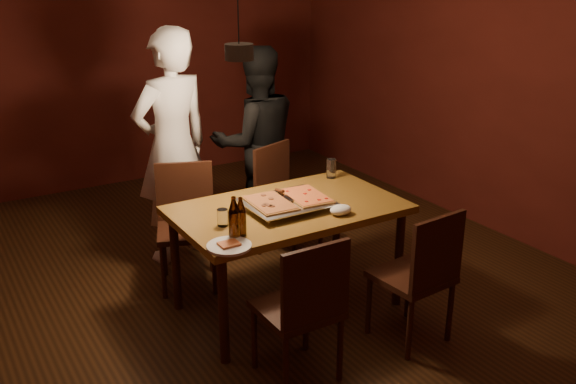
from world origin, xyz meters
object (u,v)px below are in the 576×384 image
chair_near_left (305,299)px  beer_bottle_a (234,218)px  chair_near_right (423,266)px  diner_dark (257,143)px  plate_slice (229,246)px  chair_far_left (186,213)px  chair_far_right (282,190)px  pendant_lamp (239,50)px  diner_white (173,147)px  beer_bottle_b (241,217)px  pizza_tray (287,205)px  dining_table (288,216)px

chair_near_left → beer_bottle_a: bearing=109.1°
chair_near_right → diner_dark: size_ratio=0.30×
plate_slice → chair_far_left: bearing=80.3°
diner_dark → chair_near_left: bearing=78.4°
chair_far_right → beer_bottle_a: bearing=28.3°
chair_far_right → chair_near_right: size_ratio=1.11×
pendant_lamp → diner_white: bearing=97.0°
beer_bottle_a → pendant_lamp: size_ratio=0.24×
chair_near_left → diner_dark: (0.82, 2.04, 0.28)m
chair_far_left → beer_bottle_b: beer_bottle_b is taller
chair_near_right → diner_dark: bearing=85.7°
chair_far_right → plate_slice: bearing=28.4°
diner_white → diner_dark: (0.80, 0.11, -0.10)m
beer_bottle_a → diner_dark: 1.83m
chair_far_left → diner_dark: 1.07m
pizza_tray → diner_dark: bearing=68.1°
chair_near_right → pendant_lamp: size_ratio=0.44×
diner_white → pendant_lamp: size_ratio=1.67×
chair_far_right → pizza_tray: 0.98m
pendant_lamp → dining_table: bearing=-43.9°
dining_table → plate_slice: (-0.62, -0.38, 0.08)m
chair_near_left → chair_near_right: size_ratio=1.00×
chair_near_right → beer_bottle_a: bearing=147.2°
chair_near_left → pendant_lamp: pendant_lamp is taller
beer_bottle_a → chair_near_left: bearing=-71.1°
beer_bottle_a → plate_slice: size_ratio=1.00×
chair_near_left → plate_slice: 0.53m
beer_bottle_a → beer_bottle_b: bearing=19.8°
chair_near_left → diner_white: 1.97m
chair_far_right → plate_slice: 1.60m
diner_white → beer_bottle_a: bearing=70.1°
chair_far_left → diner_white: 0.58m
diner_dark → dining_table: bearing=80.5°
chair_far_right → beer_bottle_a: beer_bottle_a is taller
beer_bottle_a → plate_slice: 0.18m
chair_far_right → diner_dark: (0.02, 0.46, 0.28)m
chair_far_right → pendant_lamp: (-0.66, -0.59, 1.22)m
chair_far_right → chair_near_right: bearing=71.1°
chair_near_right → diner_white: 2.17m
beer_bottle_b → chair_near_left: bearing=-77.3°
chair_near_left → chair_near_right: 0.83m
chair_near_left → pizza_tray: bearing=65.8°
plate_slice → chair_far_right: bearing=48.3°
chair_far_left → pizza_tray: size_ratio=0.99×
chair_far_right → diner_white: bearing=-44.2°
chair_near_right → dining_table: bearing=115.0°
beer_bottle_b → pendant_lamp: 1.04m
chair_near_right → diner_dark: (-0.00, 2.08, 0.28)m
chair_near_right → beer_bottle_b: size_ratio=2.04×
pizza_tray → diner_dark: 1.37m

